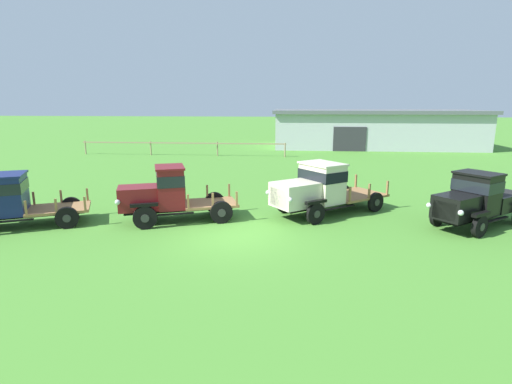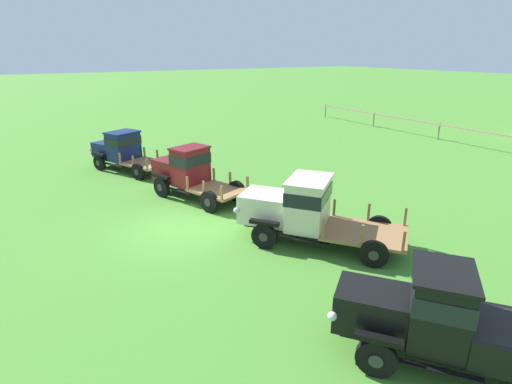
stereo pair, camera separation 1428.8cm
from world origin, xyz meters
The scene contains 7 objects.
ground_plane centered at (0.00, 0.00, 0.00)m, with size 240.00×240.00×0.00m, color #47842D.
farm_shed centered at (10.75, 31.12, 2.00)m, with size 21.59×9.86×3.96m.
paddock_fence centered at (-7.97, 21.90, 0.97)m, with size 18.86×0.50×1.26m.
vintage_truck_foreground_near centered at (-8.93, 0.27, 1.10)m, with size 5.18×3.51×2.13m.
vintage_truck_second_in_line centered at (-3.03, 1.70, 1.17)m, with size 5.02×3.14×2.29m.
vintage_truck_midrow_center centered at (3.15, 3.24, 1.19)m, with size 5.55×4.89×2.27m.
vintage_truck_far_side centered at (9.30, 2.21, 1.08)m, with size 4.52×3.97×2.17m.
Camera 1 is at (2.07, -13.65, 4.81)m, focal length 28.00 mm.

